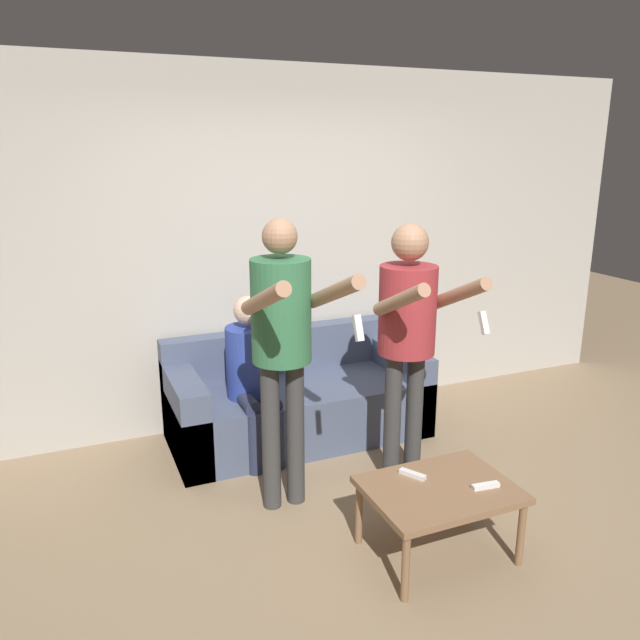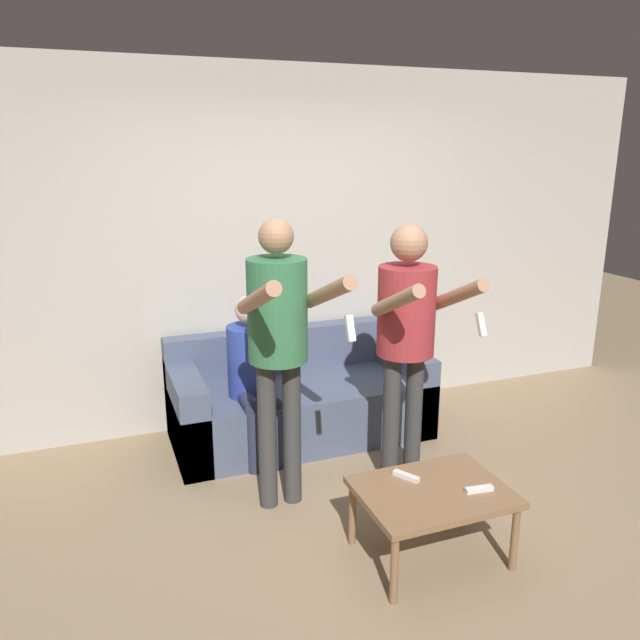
{
  "view_description": "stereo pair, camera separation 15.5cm",
  "coord_description": "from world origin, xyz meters",
  "px_view_note": "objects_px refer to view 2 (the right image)",
  "views": [
    {
      "loc": [
        -1.56,
        -2.68,
        2.11
      ],
      "look_at": [
        -0.03,
        0.94,
        1.02
      ],
      "focal_mm": 35.0,
      "sensor_mm": 36.0,
      "label": 1
    },
    {
      "loc": [
        -1.42,
        -2.73,
        2.11
      ],
      "look_at": [
        -0.03,
        0.94,
        1.02
      ],
      "focal_mm": 35.0,
      "sensor_mm": 36.0,
      "label": 2
    }
  ],
  "objects_px": {
    "person_standing_left": "(279,331)",
    "remote_far": "(406,476)",
    "person_standing_right": "(407,324)",
    "coffee_table": "(432,497)",
    "couch": "(299,401)",
    "person_seated": "(253,370)",
    "remote_near": "(479,489)"
  },
  "relations": [
    {
      "from": "person_standing_left",
      "to": "remote_far",
      "type": "distance_m",
      "value": 1.06
    },
    {
      "from": "person_standing_right",
      "to": "coffee_table",
      "type": "height_order",
      "value": "person_standing_right"
    },
    {
      "from": "couch",
      "to": "remote_far",
      "type": "relative_size",
      "value": 12.73
    },
    {
      "from": "couch",
      "to": "person_standing_right",
      "type": "bearing_deg",
      "value": -64.63
    },
    {
      "from": "person_standing_left",
      "to": "person_seated",
      "type": "distance_m",
      "value": 0.86
    },
    {
      "from": "person_standing_left",
      "to": "remote_near",
      "type": "height_order",
      "value": "person_standing_left"
    },
    {
      "from": "person_standing_left",
      "to": "remote_far",
      "type": "bearing_deg",
      "value": -50.28
    },
    {
      "from": "coffee_table",
      "to": "remote_far",
      "type": "height_order",
      "value": "remote_far"
    },
    {
      "from": "couch",
      "to": "person_seated",
      "type": "bearing_deg",
      "value": -157.0
    },
    {
      "from": "person_standing_left",
      "to": "remote_near",
      "type": "relative_size",
      "value": 11.36
    },
    {
      "from": "person_standing_right",
      "to": "person_seated",
      "type": "height_order",
      "value": "person_standing_right"
    },
    {
      "from": "couch",
      "to": "remote_near",
      "type": "bearing_deg",
      "value": -77.49
    },
    {
      "from": "person_standing_left",
      "to": "person_seated",
      "type": "relative_size",
      "value": 1.52
    },
    {
      "from": "person_standing_right",
      "to": "couch",
      "type": "bearing_deg",
      "value": 115.37
    },
    {
      "from": "couch",
      "to": "person_standing_left",
      "type": "relative_size",
      "value": 1.08
    },
    {
      "from": "couch",
      "to": "person_seated",
      "type": "xyz_separation_m",
      "value": [
        -0.39,
        -0.17,
        0.36
      ]
    },
    {
      "from": "person_standing_right",
      "to": "remote_near",
      "type": "bearing_deg",
      "value": -91.7
    },
    {
      "from": "couch",
      "to": "coffee_table",
      "type": "bearing_deg",
      "value": -83.91
    },
    {
      "from": "person_standing_right",
      "to": "coffee_table",
      "type": "distance_m",
      "value": 1.07
    },
    {
      "from": "person_standing_right",
      "to": "person_seated",
      "type": "relative_size",
      "value": 1.47
    },
    {
      "from": "person_seated",
      "to": "remote_near",
      "type": "xyz_separation_m",
      "value": [
        0.77,
        -1.57,
        -0.21
      ]
    },
    {
      "from": "person_standing_right",
      "to": "person_seated",
      "type": "xyz_separation_m",
      "value": [
        -0.8,
        0.7,
        -0.43
      ]
    },
    {
      "from": "person_standing_right",
      "to": "remote_near",
      "type": "distance_m",
      "value": 1.08
    },
    {
      "from": "couch",
      "to": "remote_near",
      "type": "relative_size",
      "value": 12.28
    },
    {
      "from": "couch",
      "to": "remote_near",
      "type": "xyz_separation_m",
      "value": [
        0.39,
        -1.74,
        0.14
      ]
    },
    {
      "from": "couch",
      "to": "coffee_table",
      "type": "xyz_separation_m",
      "value": [
        0.17,
        -1.64,
        0.09
      ]
    },
    {
      "from": "person_standing_right",
      "to": "remote_far",
      "type": "distance_m",
      "value": 0.95
    },
    {
      "from": "person_seated",
      "to": "coffee_table",
      "type": "height_order",
      "value": "person_seated"
    },
    {
      "from": "couch",
      "to": "person_seated",
      "type": "distance_m",
      "value": 0.55
    },
    {
      "from": "couch",
      "to": "remote_far",
      "type": "xyz_separation_m",
      "value": [
        0.1,
        -1.49,
        0.14
      ]
    },
    {
      "from": "remote_near",
      "to": "remote_far",
      "type": "height_order",
      "value": "same"
    },
    {
      "from": "person_seated",
      "to": "coffee_table",
      "type": "distance_m",
      "value": 1.6
    }
  ]
}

